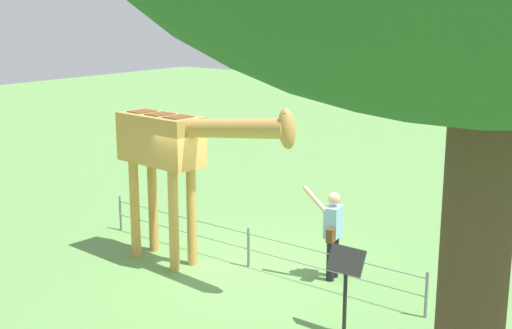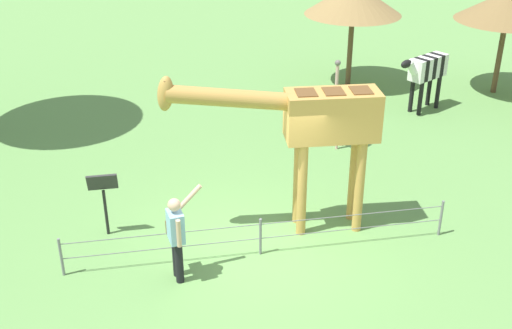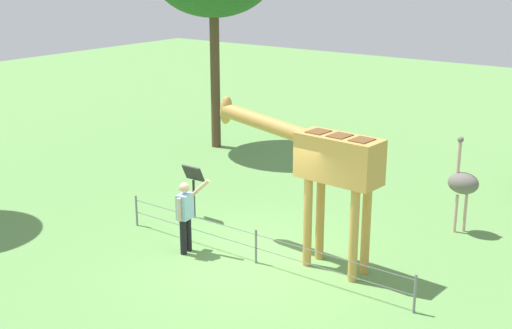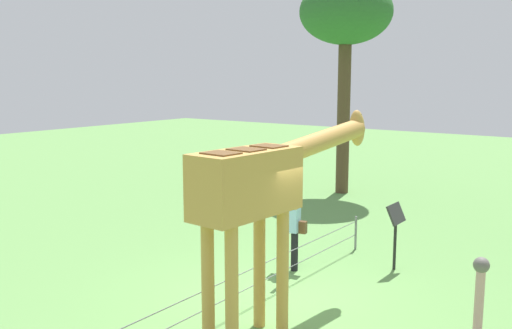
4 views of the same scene
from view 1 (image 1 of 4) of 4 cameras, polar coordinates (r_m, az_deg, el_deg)
name	(u,v)px [view 1 (image 1 of 4)]	position (r m, az deg, el deg)	size (l,w,h in m)	color
ground_plane	(244,269)	(12.94, -0.99, -8.51)	(60.00, 60.00, 0.00)	#60934C
giraffe	(174,149)	(12.57, -6.74, 1.29)	(4.02, 0.82, 3.22)	#C69347
visitor	(333,230)	(12.26, 6.29, -5.35)	(0.66, 0.57, 1.69)	black
info_sign	(346,272)	(10.31, 7.35, -8.72)	(0.56, 0.21, 1.32)	black
wire_fence	(248,246)	(12.90, -0.62, -6.66)	(7.05, 0.05, 0.75)	slate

